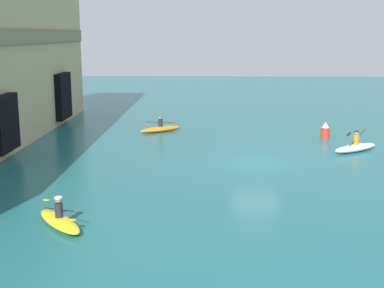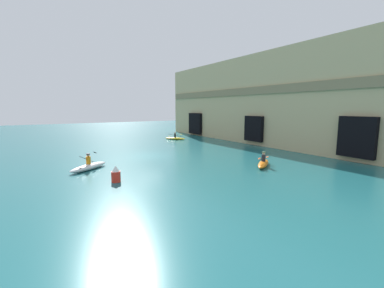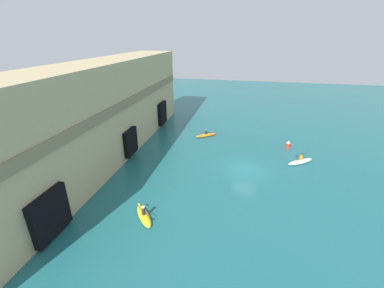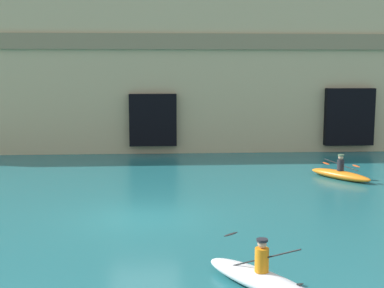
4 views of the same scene
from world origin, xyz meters
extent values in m
plane|color=#1E6066|center=(0.00, 0.00, 0.00)|extent=(120.00, 120.00, 0.00)
cube|color=tan|center=(-0.65, 16.88, 5.62)|extent=(40.74, 5.76, 11.25)
cube|color=#847555|center=(-0.65, 13.95, 6.74)|extent=(39.93, 0.24, 0.93)
cube|color=black|center=(-13.45, 13.85, 2.00)|extent=(3.46, 0.70, 3.49)
cube|color=black|center=(0.19, 13.85, 2.08)|extent=(2.83, 0.70, 3.12)
cube|color=black|center=(12.22, 13.85, 2.20)|extent=(3.02, 0.70, 3.50)
ellipsoid|color=yellow|center=(-10.04, 8.08, 0.17)|extent=(2.97, 2.53, 0.34)
cylinder|color=#232328|center=(-10.04, 8.08, 0.60)|extent=(0.29, 0.29, 0.52)
sphere|color=#9E704C|center=(-10.04, 8.08, 0.98)|extent=(0.23, 0.23, 0.23)
cylinder|color=silver|center=(-10.04, 8.08, 1.08)|extent=(0.29, 0.29, 0.06)
cylinder|color=black|center=(-10.04, 8.08, 0.63)|extent=(1.46, 1.50, 0.39)
ellipsoid|color=yellow|center=(-9.41, 8.73, 0.78)|extent=(0.44, 0.44, 0.12)
ellipsoid|color=yellow|center=(-10.67, 7.43, 0.47)|extent=(0.44, 0.44, 0.12)
ellipsoid|color=white|center=(2.97, -6.19, 0.22)|extent=(2.74, 3.33, 0.44)
cylinder|color=orange|center=(2.97, -6.19, 0.73)|extent=(0.34, 0.34, 0.58)
sphere|color=tan|center=(2.97, -6.19, 1.13)|extent=(0.22, 0.22, 0.22)
cylinder|color=#232328|center=(2.97, -6.19, 1.22)|extent=(0.27, 0.27, 0.06)
cylinder|color=black|center=(2.97, -6.19, 0.76)|extent=(1.53, 1.44, 0.96)
ellipsoid|color=black|center=(2.30, -5.57, 1.17)|extent=(0.43, 0.42, 0.23)
ellipsoid|color=black|center=(3.63, -6.82, 0.34)|extent=(0.43, 0.42, 0.23)
ellipsoid|color=orange|center=(9.08, 6.02, 0.20)|extent=(2.46, 3.06, 0.41)
cylinder|color=#232328|center=(9.08, 6.02, 0.67)|extent=(0.32, 0.32, 0.52)
sphere|color=tan|center=(9.08, 6.02, 1.05)|extent=(0.24, 0.24, 0.24)
cylinder|color=#4C6B4C|center=(9.08, 6.02, 1.15)|extent=(0.30, 0.30, 0.06)
cylinder|color=black|center=(9.08, 6.02, 0.70)|extent=(0.96, 2.03, 0.26)
ellipsoid|color=#D84C19|center=(9.49, 5.12, 0.79)|extent=(0.35, 0.48, 0.09)
ellipsoid|color=#D84C19|center=(8.67, 6.91, 0.60)|extent=(0.35, 0.48, 0.09)
cylinder|color=red|center=(7.31, -5.31, 0.34)|extent=(0.58, 0.58, 0.68)
cone|color=white|center=(7.31, -5.31, 0.86)|extent=(0.49, 0.49, 0.37)
camera|label=1|loc=(-28.45, 2.70, 6.91)|focal=50.00mm
camera|label=2|loc=(23.30, -9.46, 4.69)|focal=24.00mm
camera|label=3|loc=(-25.90, 0.56, 14.02)|focal=24.00mm
camera|label=4|loc=(0.55, -18.23, 5.30)|focal=50.00mm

